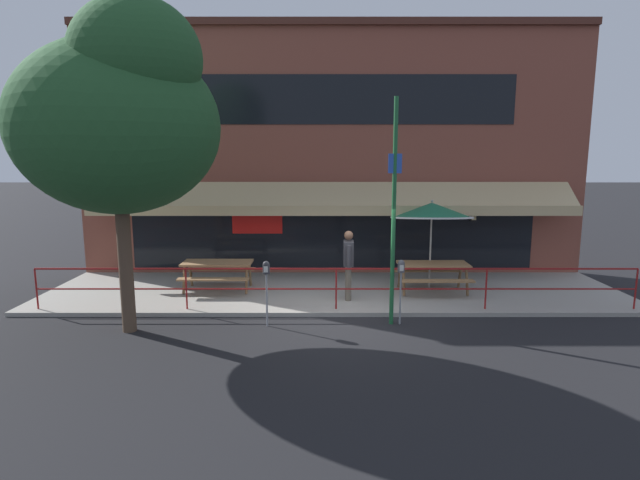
# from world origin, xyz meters

# --- Properties ---
(ground_plane) EXTENTS (120.00, 120.00, 0.00)m
(ground_plane) POSITION_xyz_m (0.00, 0.00, 0.00)
(ground_plane) COLOR black
(patio_deck) EXTENTS (15.00, 4.00, 0.10)m
(patio_deck) POSITION_xyz_m (0.00, 2.00, 0.05)
(patio_deck) COLOR #9E998E
(patio_deck) RESTS_ON ground
(restaurant_building) EXTENTS (15.00, 1.60, 7.43)m
(restaurant_building) POSITION_xyz_m (0.00, 4.22, 3.69)
(restaurant_building) COLOR brown
(restaurant_building) RESTS_ON ground
(patio_railing) EXTENTS (13.84, 0.04, 0.97)m
(patio_railing) POSITION_xyz_m (0.00, 0.30, 0.80)
(patio_railing) COLOR maroon
(patio_railing) RESTS_ON patio_deck
(picnic_table_left) EXTENTS (1.80, 1.42, 0.76)m
(picnic_table_left) POSITION_xyz_m (-3.06, 1.94, 0.71)
(picnic_table_left) COLOR #997047
(picnic_table_left) RESTS_ON patio_deck
(picnic_table_centre) EXTENTS (1.80, 1.42, 0.76)m
(picnic_table_centre) POSITION_xyz_m (2.55, 1.76, 0.71)
(picnic_table_centre) COLOR #997047
(picnic_table_centre) RESTS_ON patio_deck
(patio_umbrella_centre) EXTENTS (2.14, 2.14, 2.40)m
(patio_umbrella_centre) POSITION_xyz_m (2.55, 2.13, 2.18)
(patio_umbrella_centre) COLOR #B7B2A8
(patio_umbrella_centre) RESTS_ON patio_deck
(pedestrian_walking) EXTENTS (0.25, 0.62, 1.71)m
(pedestrian_walking) POSITION_xyz_m (0.32, 1.08, 1.06)
(pedestrian_walking) COLOR #665B4C
(pedestrian_walking) RESTS_ON patio_deck
(parking_meter_near) EXTENTS (0.15, 0.16, 1.42)m
(parking_meter_near) POSITION_xyz_m (-1.50, -0.60, 1.15)
(parking_meter_near) COLOR gray
(parking_meter_near) RESTS_ON ground
(parking_meter_far) EXTENTS (0.15, 0.16, 1.42)m
(parking_meter_far) POSITION_xyz_m (1.35, -0.47, 1.15)
(parking_meter_far) COLOR gray
(parking_meter_far) RESTS_ON ground
(street_sign_pole) EXTENTS (0.28, 0.09, 4.78)m
(street_sign_pole) POSITION_xyz_m (1.17, -0.45, 2.45)
(street_sign_pole) COLOR #1E6033
(street_sign_pole) RESTS_ON ground
(street_tree_curbside) EXTENTS (4.00, 3.60, 6.45)m
(street_tree_curbside) POSITION_xyz_m (-4.22, -0.98, 4.37)
(street_tree_curbside) COLOR brown
(street_tree_curbside) RESTS_ON ground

